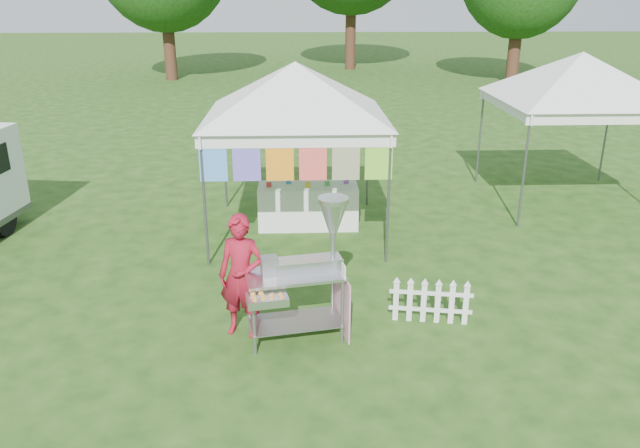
{
  "coord_description": "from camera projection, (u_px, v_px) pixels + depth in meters",
  "views": [
    {
      "loc": [
        0.01,
        -7.06,
        4.11
      ],
      "look_at": [
        0.31,
        0.92,
        1.1
      ],
      "focal_mm": 35.0,
      "sensor_mm": 36.0,
      "label": 1
    }
  ],
  "objects": [
    {
      "name": "canopy_right",
      "position": [
        584.0,
        52.0,
        11.86
      ],
      "size": [
        4.24,
        4.24,
        3.45
      ],
      "color": "#59595E",
      "rests_on": "ground"
    },
    {
      "name": "display_table",
      "position": [
        308.0,
        206.0,
        11.42
      ],
      "size": [
        1.8,
        0.7,
        0.79
      ],
      "primitive_type": "cube",
      "color": "white",
      "rests_on": "ground"
    },
    {
      "name": "vendor",
      "position": [
        241.0,
        276.0,
        7.69
      ],
      "size": [
        0.66,
        0.52,
        1.59
      ],
      "primitive_type": "imported",
      "rotation": [
        0.0,
        0.0,
        -0.27
      ],
      "color": "maroon",
      "rests_on": "ground"
    },
    {
      "name": "canopy_main",
      "position": [
        295.0,
        62.0,
        10.26
      ],
      "size": [
        4.24,
        4.24,
        3.45
      ],
      "color": "#59595E",
      "rests_on": "ground"
    },
    {
      "name": "ground",
      "position": [
        299.0,
        329.0,
        8.05
      ],
      "size": [
        120.0,
        120.0,
        0.0
      ],
      "primitive_type": "plane",
      "color": "#1E4012",
      "rests_on": "ground"
    },
    {
      "name": "picket_fence",
      "position": [
        431.0,
        302.0,
        8.12
      ],
      "size": [
        1.07,
        0.2,
        0.56
      ],
      "rotation": [
        0.0,
        0.0,
        -0.17
      ],
      "color": "white",
      "rests_on": "ground"
    },
    {
      "name": "donut_cart",
      "position": [
        310.0,
        260.0,
        7.49
      ],
      "size": [
        1.32,
        1.1,
        1.81
      ],
      "rotation": [
        0.0,
        0.0,
        0.19
      ],
      "color": "gray",
      "rests_on": "ground"
    }
  ]
}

